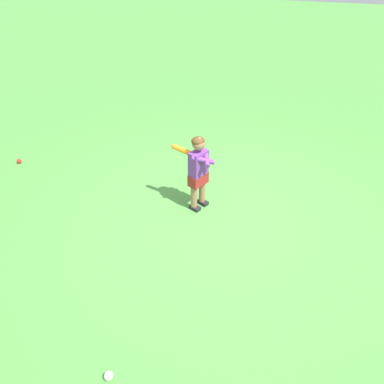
# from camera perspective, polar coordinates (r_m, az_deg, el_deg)

# --- Properties ---
(ground_plane) EXTENTS (40.00, 40.00, 0.00)m
(ground_plane) POSITION_cam_1_polar(r_m,az_deg,el_deg) (4.93, 5.25, -4.64)
(ground_plane) COLOR #519942
(child_batter) EXTENTS (0.62, 0.32, 1.08)m
(child_batter) POSITION_cam_1_polar(r_m,az_deg,el_deg) (4.81, 0.94, 3.94)
(child_batter) COLOR #232328
(child_batter) RESTS_ON ground
(play_ball_far_left) EXTENTS (0.08, 0.08, 0.08)m
(play_ball_far_left) POSITION_cam_1_polar(r_m,az_deg,el_deg) (6.79, -25.42, 4.39)
(play_ball_far_left) COLOR red
(play_ball_far_left) RESTS_ON ground
(play_ball_far_right) EXTENTS (0.08, 0.08, 0.08)m
(play_ball_far_right) POSITION_cam_1_polar(r_m,az_deg,el_deg) (3.61, -12.90, -26.21)
(play_ball_far_right) COLOR white
(play_ball_far_right) RESTS_ON ground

